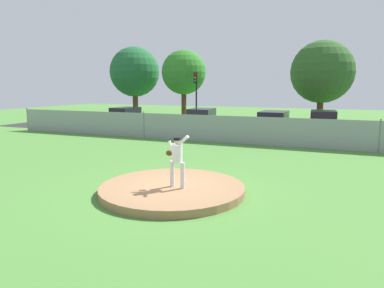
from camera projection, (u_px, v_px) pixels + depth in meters
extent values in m
plane|color=#4C8438|center=(227.00, 157.00, 16.32)|extent=(80.00, 80.00, 0.00)
cube|color=#2B2B2D|center=(261.00, 134.00, 24.08)|extent=(44.00, 7.00, 0.01)
cylinder|color=#99704C|center=(172.00, 189.00, 10.82)|extent=(4.56, 4.56, 0.24)
cylinder|color=silver|center=(172.00, 174.00, 10.63)|extent=(0.13, 0.13, 0.81)
cylinder|color=silver|center=(183.00, 176.00, 10.41)|extent=(0.13, 0.13, 0.81)
cylinder|color=silver|center=(177.00, 153.00, 10.41)|extent=(0.32, 0.32, 0.54)
cylinder|color=silver|center=(183.00, 141.00, 10.28)|extent=(0.46, 0.19, 0.41)
cylinder|color=silver|center=(172.00, 148.00, 10.45)|extent=(0.29, 0.15, 0.46)
ellipsoid|color=#4C2D14|center=(169.00, 153.00, 10.57)|extent=(0.20, 0.12, 0.18)
sphere|color=tan|center=(177.00, 141.00, 10.35)|extent=(0.20, 0.20, 0.20)
cylinder|color=black|center=(177.00, 139.00, 10.34)|extent=(0.21, 0.21, 0.09)
sphere|color=white|center=(184.00, 179.00, 11.36)|extent=(0.07, 0.07, 0.07)
cube|color=gray|center=(247.00, 130.00, 19.84)|extent=(34.02, 0.03, 1.62)
cylinder|color=slate|center=(27.00, 119.00, 26.19)|extent=(0.07, 0.07, 1.72)
cylinder|color=slate|center=(144.00, 125.00, 22.37)|extent=(0.07, 0.07, 1.72)
cylinder|color=slate|center=(380.00, 136.00, 17.29)|extent=(0.07, 0.07, 1.72)
cube|color=#A81919|center=(323.00, 126.00, 22.61)|extent=(1.87, 4.21, 0.78)
cube|color=black|center=(323.00, 116.00, 22.49)|extent=(1.66, 2.34, 0.66)
cylinder|color=black|center=(322.00, 130.00, 23.86)|extent=(1.79, 0.71, 0.64)
cylinder|color=black|center=(323.00, 135.00, 21.48)|extent=(1.79, 0.71, 0.64)
cube|color=silver|center=(202.00, 122.00, 25.67)|extent=(2.06, 4.35, 0.74)
cube|color=black|center=(202.00, 113.00, 25.55)|extent=(1.79, 2.44, 0.64)
cylinder|color=black|center=(206.00, 125.00, 26.96)|extent=(1.87, 0.77, 0.64)
cylinder|color=black|center=(196.00, 129.00, 24.50)|extent=(1.87, 0.77, 0.64)
cube|color=maroon|center=(126.00, 119.00, 28.22)|extent=(2.04, 4.22, 0.67)
cube|color=black|center=(125.00, 111.00, 28.11)|extent=(1.77, 2.37, 0.64)
cylinder|color=black|center=(135.00, 122.00, 29.40)|extent=(1.86, 0.77, 0.64)
cylinder|color=black|center=(116.00, 125.00, 27.15)|extent=(1.86, 0.77, 0.64)
cube|color=#232328|center=(273.00, 126.00, 23.24)|extent=(1.98, 4.52, 0.75)
cube|color=black|center=(274.00, 116.00, 23.13)|extent=(1.77, 2.50, 0.60)
cylinder|color=black|center=(277.00, 129.00, 24.55)|extent=(1.93, 0.69, 0.64)
cylinder|color=black|center=(269.00, 134.00, 22.06)|extent=(1.93, 0.69, 0.64)
cone|color=orange|center=(228.00, 131.00, 23.55)|extent=(0.32, 0.32, 0.55)
cube|color=black|center=(228.00, 135.00, 23.60)|extent=(0.40, 0.40, 0.03)
cylinder|color=black|center=(196.00, 99.00, 30.48)|extent=(0.14, 0.14, 4.52)
cube|color=black|center=(196.00, 78.00, 30.02)|extent=(0.28, 0.24, 0.90)
sphere|color=red|center=(195.00, 75.00, 29.87)|extent=(0.18, 0.18, 0.18)
sphere|color=orange|center=(195.00, 78.00, 29.91)|extent=(0.18, 0.18, 0.18)
sphere|color=green|center=(195.00, 81.00, 29.95)|extent=(0.18, 0.18, 0.18)
cylinder|color=#4C331E|center=(135.00, 104.00, 36.80)|extent=(0.56, 0.56, 3.02)
sphere|color=#216131|center=(135.00, 72.00, 36.25)|extent=(5.21, 5.21, 5.21)
cylinder|color=#4C331E|center=(184.00, 105.00, 33.28)|extent=(0.48, 0.48, 3.18)
sphere|color=#2F7D27|center=(184.00, 72.00, 32.77)|extent=(4.23, 4.23, 4.23)
cylinder|color=#4C331E|center=(320.00, 110.00, 29.09)|extent=(0.52, 0.52, 2.70)
sphere|color=#2D5924|center=(322.00, 72.00, 28.57)|extent=(5.17, 5.17, 5.17)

